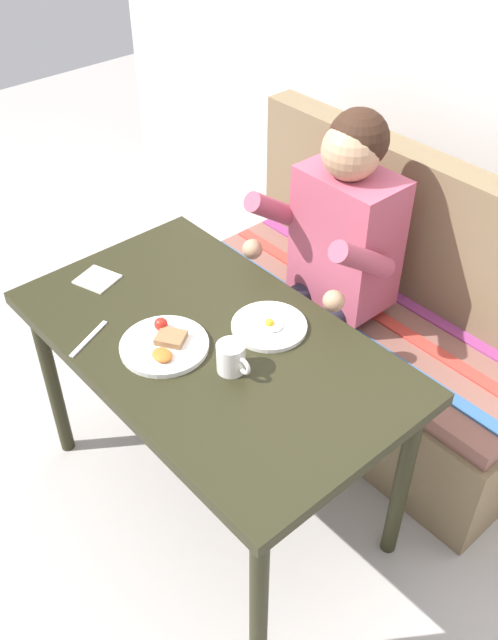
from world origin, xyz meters
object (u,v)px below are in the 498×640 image
Objects in this scene: plate_breakfast at (165,344)px; table at (211,360)px; napkin at (97,279)px; plate_eggs at (269,326)px; coffee_mug at (232,357)px; person at (332,249)px; couch at (370,331)px; fork at (89,339)px.

table is at bearing 64.49° from plate_breakfast.
plate_eggs is at bearing 25.15° from napkin.
table is 0.20m from plate_eggs.
plate_breakfast is at bearing -156.68° from coffee_mug.
person is 0.78m from napkin.
plate_eggs is (0.08, 0.16, 0.09)m from table.
napkin is (-0.54, -0.25, -0.01)m from plate_eggs.
plate_eggs is at bearing 64.68° from plate_breakfast.
napkin is at bearing -118.47° from couch.
napkin is (-0.46, -0.09, 0.09)m from table.
fork is at bearing -102.65° from couch.
coffee_mug is at bearing -14.17° from table.
plate_eggs reaches higher than fork.
couch is at bearing 86.31° from plate_breakfast.
coffee_mug reaches higher than plate_breakfast.
plate_eggs reaches higher than table.
couch reaches higher than napkin.
plate_eggs is (0.08, -0.60, 0.41)m from couch.
napkin is 0.29m from fork.
coffee_mug reaches higher than fork.
napkin reaches higher than table.
person reaches higher than table.
plate_eggs is at bearing 107.66° from coffee_mug.
person is 4.75× the size of plate_breakfast.
plate_breakfast is at bearing -115.32° from plate_eggs.
table is 0.83× the size of couch.
plate_breakfast is 0.22m from coffee_mug.
couch is at bearing 61.53° from napkin.
plate_eggs is at bearing 30.72° from fork.
table is at bearing 25.35° from fork.
fork is (-0.17, -0.15, -0.01)m from plate_breakfast.
table is 0.83m from couch.
person is 0.71m from plate_breakfast.
plate_breakfast is 2.16× the size of coffee_mug.
coffee_mug is 0.69× the size of fork.
table is 10.15× the size of napkin.
coffee_mug is 1.00× the size of napkin.
fork is (-0.15, -0.85, -0.01)m from person.
plate_breakfast is 0.23m from fork.
couch is 0.93m from coffee_mug.
plate_eggs is 0.60m from napkin.
person reaches higher than napkin.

